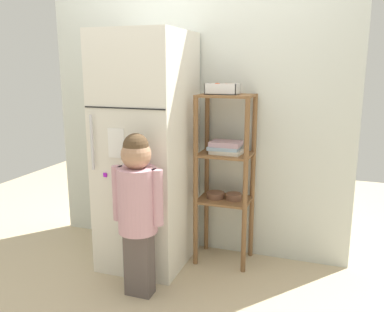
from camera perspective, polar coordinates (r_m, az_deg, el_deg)
name	(u,v)px	position (r m, az deg, el deg)	size (l,w,h in m)	color
ground_plane	(177,264)	(3.27, -2.07, -14.98)	(6.00, 6.00, 0.00)	tan
kitchen_wall_back	(194,114)	(3.29, 0.26, 5.89)	(2.51, 0.03, 2.26)	silver
refrigerator	(147,151)	(3.08, -6.30, 0.65)	(0.61, 0.71, 1.76)	silver
child_standing	(138,200)	(2.65, -7.67, -6.12)	(0.36, 0.26, 1.10)	#554B47
pantry_shelf_unit	(225,165)	(3.08, 4.68, -1.29)	(0.41, 0.32, 1.31)	brown
fruit_bin	(223,89)	(3.00, 4.33, 9.35)	(0.24, 0.15, 0.08)	white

